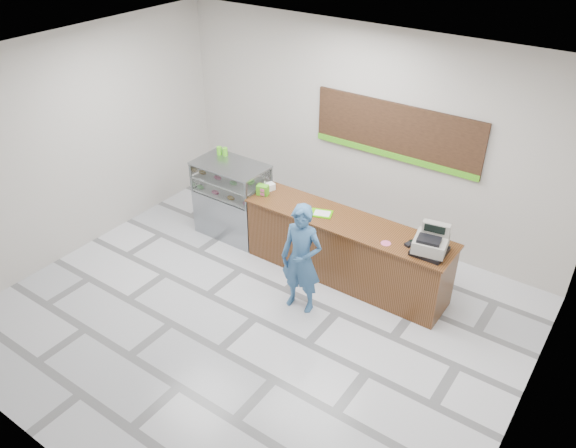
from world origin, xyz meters
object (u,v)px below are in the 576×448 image
Objects in this scene: display_case at (232,199)px; serving_tray at (321,213)px; customer at (302,259)px; sales_counter at (345,250)px; cash_register at (431,243)px.

serving_tray is at bearing -1.58° from display_case.
serving_tray is 0.23× the size of customer.
serving_tray is (-0.42, -0.05, 0.52)m from sales_counter.
customer is (-1.48, -0.89, -0.35)m from cash_register.
serving_tray is (-1.73, 0.01, -0.14)m from cash_register.
sales_counter is at bearing -12.31° from serving_tray.
display_case is 1.84m from serving_tray.
customer reaches higher than display_case.
customer is (-0.17, -0.95, 0.32)m from sales_counter.
display_case is (-2.22, -0.00, 0.16)m from sales_counter.
sales_counter is at bearing 166.86° from cash_register.
sales_counter is 1.47m from cash_register.
sales_counter is 6.28× the size of cash_register.
serving_tray is 0.95m from customer.
display_case is 2.56× the size of cash_register.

